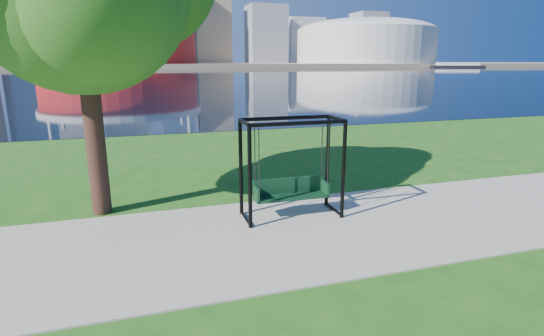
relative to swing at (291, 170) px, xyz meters
name	(u,v)px	position (x,y,z in m)	size (l,w,h in m)	color
ground	(269,226)	(-0.60, -0.39, -1.02)	(900.00, 900.00, 0.00)	#1E5114
path	(277,235)	(-0.60, -0.89, -1.01)	(120.00, 4.00, 0.03)	#9E937F
river	(145,75)	(-0.60, 101.61, -1.01)	(900.00, 180.00, 0.02)	black
far_bank	(138,65)	(-0.60, 305.61, -0.02)	(900.00, 228.00, 2.00)	#937F60
stadium	(117,39)	(-10.60, 234.61, 13.20)	(83.00, 83.00, 32.00)	maroon
arena	(366,40)	(134.40, 234.61, 14.85)	(84.00, 84.00, 26.56)	beige
skyline	(127,13)	(-4.87, 319.01, 34.87)	(392.00, 66.00, 96.50)	gray
swing	(291,170)	(0.00, 0.00, 0.00)	(2.08, 0.93, 2.12)	black
barge	(458,65)	(160.75, 182.64, 0.18)	(27.43, 15.45, 2.66)	black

